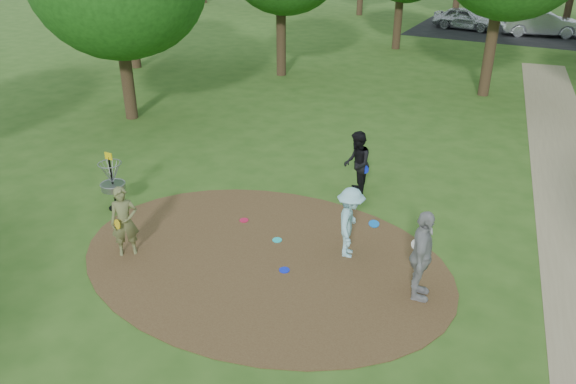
% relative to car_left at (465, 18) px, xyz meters
% --- Properties ---
extents(ground, '(100.00, 100.00, 0.00)m').
position_rel_car_left_xyz_m(ground, '(1.84, -29.75, -0.69)').
color(ground, '#2D5119').
rests_on(ground, ground).
extents(dirt_clearing, '(8.40, 8.40, 0.02)m').
position_rel_car_left_xyz_m(dirt_clearing, '(1.84, -29.75, -0.68)').
color(dirt_clearing, '#47301C').
rests_on(dirt_clearing, ground).
extents(parking_lot, '(14.00, 8.00, 0.01)m').
position_rel_car_left_xyz_m(parking_lot, '(3.84, 0.25, -0.68)').
color(parking_lot, black).
rests_on(parking_lot, ground).
extents(player_observer_with_disc, '(0.69, 0.69, 1.62)m').
position_rel_car_left_xyz_m(player_observer_with_disc, '(-0.91, -30.94, 0.12)').
color(player_observer_with_disc, '#65683C').
rests_on(player_observer_with_disc, ground).
extents(player_throwing_with_disc, '(1.12, 1.17, 1.62)m').
position_rel_car_left_xyz_m(player_throwing_with_disc, '(3.45, -28.74, 0.12)').
color(player_throwing_with_disc, '#97D4E2').
rests_on(player_throwing_with_disc, ground).
extents(player_walking_with_disc, '(0.94, 1.05, 1.77)m').
position_rel_car_left_xyz_m(player_walking_with_disc, '(2.48, -25.86, 0.20)').
color(player_walking_with_disc, black).
rests_on(player_walking_with_disc, ground).
extents(player_waiting_with_disc, '(0.66, 1.18, 1.89)m').
position_rel_car_left_xyz_m(player_waiting_with_disc, '(5.21, -29.54, 0.26)').
color(player_waiting_with_disc, gray).
rests_on(player_waiting_with_disc, ground).
extents(disc_ground_cyan, '(0.22, 0.22, 0.02)m').
position_rel_car_left_xyz_m(disc_ground_cyan, '(1.77, -28.96, -0.66)').
color(disc_ground_cyan, '#1BD2D9').
rests_on(disc_ground_cyan, dirt_clearing).
extents(disc_ground_blue, '(0.22, 0.22, 0.02)m').
position_rel_car_left_xyz_m(disc_ground_blue, '(2.49, -29.96, -0.66)').
color(disc_ground_blue, '#0D22E8').
rests_on(disc_ground_blue, dirt_clearing).
extents(disc_ground_red, '(0.22, 0.22, 0.02)m').
position_rel_car_left_xyz_m(disc_ground_red, '(0.60, -28.52, -0.66)').
color(disc_ground_red, '#C6133E').
rests_on(disc_ground_red, dirt_clearing).
extents(car_left, '(4.22, 2.14, 1.38)m').
position_rel_car_left_xyz_m(car_left, '(0.00, 0.00, 0.00)').
color(car_left, '#ACAFB4').
rests_on(car_left, ground).
extents(car_right, '(4.94, 2.85, 1.54)m').
position_rel_car_left_xyz_m(car_right, '(4.62, -0.13, 0.08)').
color(car_right, '#B3B4BB').
rests_on(car_right, ground).
extents(disc_golf_basket, '(0.63, 0.63, 1.54)m').
position_rel_car_left_xyz_m(disc_golf_basket, '(-2.66, -29.45, 0.19)').
color(disc_golf_basket, black).
rests_on(disc_golf_basket, ground).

